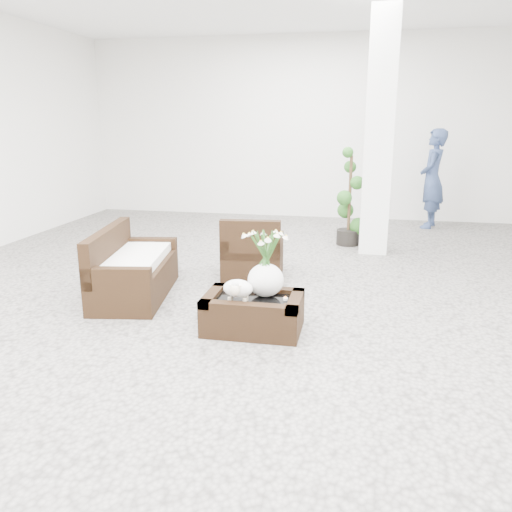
% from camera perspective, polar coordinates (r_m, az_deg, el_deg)
% --- Properties ---
extents(ground, '(11.00, 11.00, 0.00)m').
position_cam_1_polar(ground, '(5.39, 0.21, -6.11)').
color(ground, gray).
rests_on(ground, ground).
extents(column, '(0.40, 0.40, 3.50)m').
position_cam_1_polar(column, '(7.74, 13.41, 13.14)').
color(column, white).
rests_on(column, ground).
extents(coffee_table, '(0.90, 0.60, 0.31)m').
position_cam_1_polar(coffee_table, '(4.88, -0.32, -6.45)').
color(coffee_table, black).
rests_on(coffee_table, ground).
extents(sheep_figurine, '(0.28, 0.23, 0.21)m').
position_cam_1_polar(sheep_figurine, '(4.72, -2.00, -3.82)').
color(sheep_figurine, white).
rests_on(sheep_figurine, coffee_table).
extents(planter_narcissus, '(0.44, 0.44, 0.80)m').
position_cam_1_polar(planter_narcissus, '(4.78, 1.09, 0.12)').
color(planter_narcissus, white).
rests_on(planter_narcissus, coffee_table).
extents(tealight, '(0.04, 0.04, 0.03)m').
position_cam_1_polar(tealight, '(4.79, 3.25, -4.70)').
color(tealight, white).
rests_on(tealight, coffee_table).
extents(armchair, '(0.79, 0.76, 0.77)m').
position_cam_1_polar(armchair, '(6.47, -0.34, 1.08)').
color(armchair, black).
rests_on(armchair, ground).
extents(loveseat, '(0.91, 1.53, 0.77)m').
position_cam_1_polar(loveseat, '(5.90, -13.24, -0.74)').
color(loveseat, black).
rests_on(loveseat, ground).
extents(topiary, '(0.40, 0.40, 1.49)m').
position_cam_1_polar(topiary, '(8.20, 10.29, 6.33)').
color(topiary, '#214D19').
rests_on(topiary, ground).
extents(shopper, '(0.57, 0.73, 1.77)m').
position_cam_1_polar(shopper, '(9.92, 18.85, 8.05)').
color(shopper, navy).
rests_on(shopper, ground).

